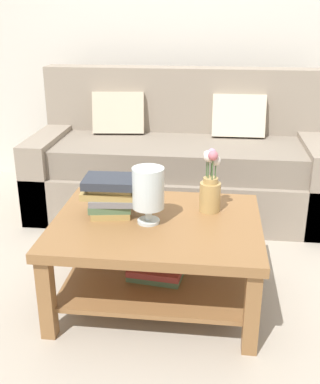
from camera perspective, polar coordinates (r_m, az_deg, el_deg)
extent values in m
plane|color=#ADA393|center=(2.99, 1.02, -8.66)|extent=(10.00, 10.00, 0.00)
cube|color=beige|center=(4.24, 3.55, 19.32)|extent=(6.40, 0.12, 2.70)
cube|color=gray|center=(3.68, 2.19, 0.39)|extent=(2.20, 0.90, 0.36)
cube|color=gray|center=(3.57, 2.21, 4.43)|extent=(1.96, 0.74, 0.20)
cube|color=gray|center=(3.87, 2.73, 9.60)|extent=(2.20, 0.20, 0.70)
cube|color=gray|center=(3.85, -12.82, 2.68)|extent=(0.20, 0.90, 0.60)
cube|color=gray|center=(3.71, 17.82, 1.45)|extent=(0.20, 0.90, 0.60)
cube|color=beige|center=(3.80, -4.99, 9.47)|extent=(0.42, 0.23, 0.34)
cube|color=beige|center=(3.73, 9.42, 9.03)|extent=(0.40, 0.19, 0.34)
cube|color=olive|center=(2.45, -0.41, -3.99)|extent=(1.07, 0.85, 0.05)
cube|color=olive|center=(2.36, -13.45, -12.33)|extent=(0.07, 0.07, 0.42)
cube|color=olive|center=(2.24, 10.96, -14.06)|extent=(0.07, 0.07, 0.42)
cube|color=olive|center=(2.97, -8.74, -4.59)|extent=(0.07, 0.07, 0.42)
cube|color=olive|center=(2.88, 10.08, -5.56)|extent=(0.07, 0.07, 0.42)
cube|color=olive|center=(2.60, -0.40, -10.16)|extent=(0.95, 0.73, 0.02)
cube|color=#51704C|center=(2.57, -0.43, -9.72)|extent=(0.30, 0.24, 0.03)
cube|color=#993833|center=(2.55, -0.45, -9.17)|extent=(0.30, 0.23, 0.03)
cube|color=tan|center=(2.53, -5.88, -2.15)|extent=(0.23, 0.24, 0.03)
cube|color=#51704C|center=(2.50, -6.01, -1.65)|extent=(0.24, 0.19, 0.04)
cube|color=slate|center=(2.50, -5.67, -0.71)|extent=(0.25, 0.24, 0.03)
cube|color=tan|center=(2.48, -5.99, -0.14)|extent=(0.30, 0.18, 0.04)
cube|color=tan|center=(2.47, -5.73, 0.59)|extent=(0.22, 0.16, 0.03)
cube|color=#2D333D|center=(2.45, -5.67, 1.26)|extent=(0.31, 0.21, 0.04)
cylinder|color=silver|center=(2.42, -1.39, -3.50)|extent=(0.11, 0.11, 0.02)
cylinder|color=silver|center=(2.40, -1.40, -2.60)|extent=(0.04, 0.04, 0.07)
cylinder|color=silver|center=(2.35, -1.43, 0.49)|extent=(0.16, 0.16, 0.21)
sphere|color=#51704C|center=(2.37, -1.99, -0.51)|extent=(0.06, 0.06, 0.06)
sphere|color=slate|center=(2.37, -0.80, -0.52)|extent=(0.05, 0.05, 0.05)
cylinder|color=tan|center=(2.54, 6.02, -0.61)|extent=(0.11, 0.11, 0.16)
cylinder|color=tan|center=(2.50, 6.10, 1.40)|extent=(0.08, 0.08, 0.03)
cylinder|color=#426638|center=(2.48, 6.68, 2.53)|extent=(0.01, 0.01, 0.08)
sphere|color=silver|center=(2.46, 6.74, 3.76)|extent=(0.05, 0.05, 0.05)
cylinder|color=#426638|center=(2.50, 6.20, 3.17)|extent=(0.01, 0.01, 0.12)
sphere|color=#B28CB7|center=(2.48, 6.26, 4.74)|extent=(0.04, 0.04, 0.04)
cylinder|color=#426638|center=(2.50, 5.64, 3.04)|extent=(0.01, 0.01, 0.11)
sphere|color=silver|center=(2.47, 5.70, 4.53)|extent=(0.04, 0.04, 0.04)
cylinder|color=#426638|center=(2.48, 5.83, 2.75)|extent=(0.01, 0.01, 0.10)
sphere|color=silver|center=(2.46, 5.88, 4.19)|extent=(0.05, 0.05, 0.05)
cylinder|color=#426638|center=(2.45, 6.33, 2.74)|extent=(0.01, 0.01, 0.11)
sphere|color=#C66B7A|center=(2.43, 6.40, 4.38)|extent=(0.05, 0.05, 0.05)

